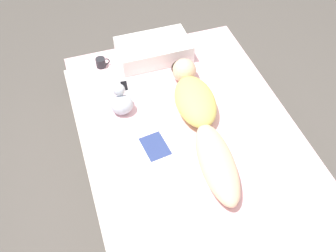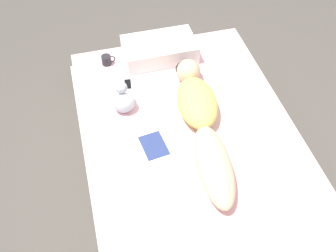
{
  "view_description": "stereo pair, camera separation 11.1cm",
  "coord_description": "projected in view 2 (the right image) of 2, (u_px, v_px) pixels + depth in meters",
  "views": [
    {
      "loc": [
        -0.73,
        -1.64,
        2.69
      ],
      "look_at": [
        -0.16,
        0.09,
        0.52
      ],
      "focal_mm": 42.0,
      "sensor_mm": 36.0,
      "label": 1
    },
    {
      "loc": [
        -0.62,
        -1.67,
        2.69
      ],
      "look_at": [
        -0.16,
        0.09,
        0.52
      ],
      "focal_mm": 42.0,
      "sensor_mm": 36.0,
      "label": 2
    }
  ],
  "objects": [
    {
      "name": "open_magazine",
      "position": [
        138.0,
        151.0,
        2.75
      ],
      "size": [
        0.54,
        0.39,
        0.01
      ],
      "rotation": [
        0.0,
        0.0,
        0.13
      ],
      "color": "silver",
      "rests_on": "bed"
    },
    {
      "name": "bed",
      "position": [
        191.0,
        155.0,
        3.03
      ],
      "size": [
        1.58,
        2.32,
        0.47
      ],
      "color": "beige",
      "rests_on": "ground_plane"
    },
    {
      "name": "ground_plane",
      "position": [
        190.0,
        172.0,
        3.2
      ],
      "size": [
        12.0,
        12.0,
        0.0
      ],
      "primitive_type": "plane",
      "color": "#4C4742"
    },
    {
      "name": "cell_phone",
      "position": [
        128.0,
        84.0,
        3.18
      ],
      "size": [
        0.08,
        0.14,
        0.01
      ],
      "rotation": [
        0.0,
        0.0,
        -0.12
      ],
      "color": "silver",
      "rests_on": "bed"
    },
    {
      "name": "plush_toy",
      "position": [
        123.0,
        100.0,
        2.95
      ],
      "size": [
        0.17,
        0.18,
        0.22
      ],
      "color": "#B2BCCC",
      "rests_on": "bed"
    },
    {
      "name": "pillow",
      "position": [
        160.0,
        49.0,
        3.35
      ],
      "size": [
        0.61,
        0.35,
        0.16
      ],
      "color": "white",
      "rests_on": "bed"
    },
    {
      "name": "coffee_mug",
      "position": [
        107.0,
        60.0,
        3.32
      ],
      "size": [
        0.12,
        0.08,
        0.08
      ],
      "color": "#232328",
      "rests_on": "bed"
    },
    {
      "name": "person",
      "position": [
        201.0,
        118.0,
        2.83
      ],
      "size": [
        0.38,
        1.37,
        0.19
      ],
      "rotation": [
        0.0,
        0.0,
        -0.1
      ],
      "color": "#DBB28E",
      "rests_on": "bed"
    }
  ]
}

